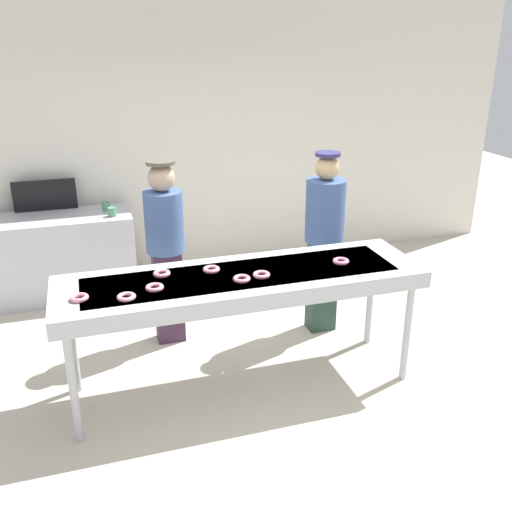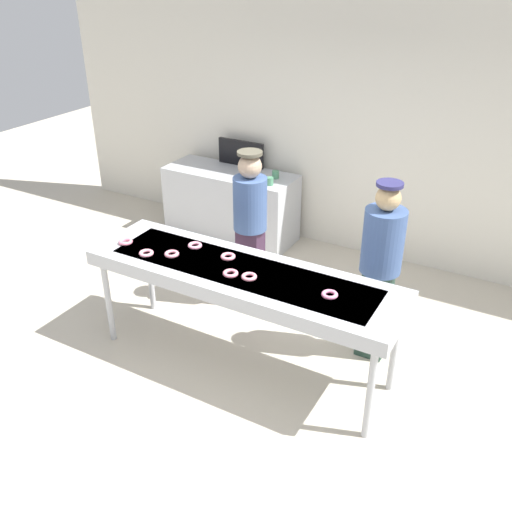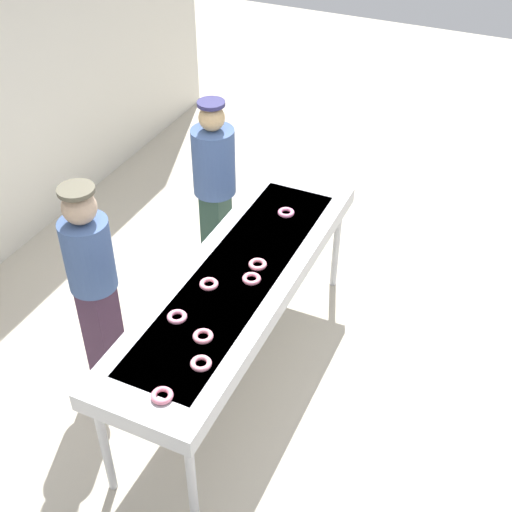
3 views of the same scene
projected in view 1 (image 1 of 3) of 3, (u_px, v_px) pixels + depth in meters
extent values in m
plane|color=beige|center=(243.00, 384.00, 4.42)|extent=(16.00, 16.00, 0.00)
cube|color=silver|center=(177.00, 140.00, 6.17)|extent=(8.00, 0.12, 2.95)
cube|color=#B7BABF|center=(242.00, 282.00, 4.09)|extent=(2.67, 0.76, 0.12)
cube|color=slate|center=(242.00, 279.00, 4.09)|extent=(2.27, 0.53, 0.07)
cylinder|color=#B7BABF|center=(73.00, 389.00, 3.66)|extent=(0.06, 0.06, 0.82)
cylinder|color=#B7BABF|center=(407.00, 333.00, 4.34)|extent=(0.06, 0.06, 0.82)
cylinder|color=#B7BABF|center=(73.00, 344.00, 4.19)|extent=(0.06, 0.06, 0.82)
cylinder|color=#B7BABF|center=(370.00, 300.00, 4.87)|extent=(0.06, 0.06, 0.82)
torus|color=pink|center=(162.00, 273.00, 4.04)|extent=(0.17, 0.17, 0.03)
torus|color=pink|center=(126.00, 297.00, 3.68)|extent=(0.18, 0.18, 0.03)
torus|color=pink|center=(242.00, 279.00, 3.95)|extent=(0.17, 0.17, 0.03)
torus|color=pink|center=(341.00, 261.00, 4.26)|extent=(0.17, 0.17, 0.03)
torus|color=pink|center=(155.00, 287.00, 3.82)|extent=(0.17, 0.17, 0.03)
torus|color=pink|center=(211.00, 269.00, 4.11)|extent=(0.16, 0.16, 0.03)
torus|color=pink|center=(262.00, 275.00, 4.02)|extent=(0.13, 0.13, 0.03)
torus|color=pink|center=(79.00, 298.00, 3.67)|extent=(0.18, 0.18, 0.03)
cube|color=#243E33|center=(322.00, 285.00, 5.11)|extent=(0.24, 0.18, 0.86)
cylinder|color=#3F598C|center=(325.00, 211.00, 4.85)|extent=(0.34, 0.34, 0.55)
sphere|color=tan|center=(327.00, 168.00, 4.71)|extent=(0.20, 0.20, 0.20)
cylinder|color=navy|center=(328.00, 154.00, 4.67)|extent=(0.21, 0.21, 0.03)
cube|color=#3B243A|center=(169.00, 296.00, 4.92)|extent=(0.24, 0.18, 0.85)
cylinder|color=#3F598C|center=(164.00, 222.00, 4.67)|extent=(0.32, 0.32, 0.52)
sphere|color=tan|center=(161.00, 178.00, 4.54)|extent=(0.22, 0.22, 0.22)
cylinder|color=#514D3D|center=(160.00, 162.00, 4.49)|extent=(0.23, 0.23, 0.03)
cube|color=#B7BABF|center=(52.00, 257.00, 5.76)|extent=(1.65, 0.63, 0.86)
cylinder|color=#4C8C66|center=(106.00, 206.00, 5.81)|extent=(0.08, 0.08, 0.09)
cylinder|color=#4C8C66|center=(112.00, 212.00, 5.62)|extent=(0.08, 0.08, 0.09)
cube|color=black|center=(45.00, 195.00, 5.78)|extent=(0.62, 0.04, 0.32)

